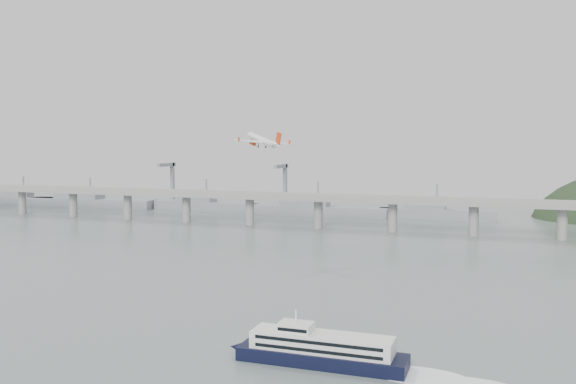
% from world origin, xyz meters
% --- Properties ---
extents(ground, '(900.00, 900.00, 0.00)m').
position_xyz_m(ground, '(0.00, 0.00, 0.00)').
color(ground, slate).
rests_on(ground, ground).
extents(bridge, '(800.00, 22.00, 23.90)m').
position_xyz_m(bridge, '(-1.15, 200.00, 17.65)').
color(bridge, gray).
rests_on(bridge, ground).
extents(distant_fleet, '(453.00, 60.90, 40.00)m').
position_xyz_m(distant_fleet, '(-155.36, 265.08, 6.22)').
color(distant_fleet, gray).
rests_on(distant_fleet, ground).
extents(ferry, '(72.19, 12.77, 13.63)m').
position_xyz_m(ferry, '(44.12, -42.96, 3.70)').
color(ferry, black).
rests_on(ferry, ground).
extents(airliner, '(28.21, 26.67, 9.86)m').
position_xyz_m(airliner, '(-26.40, 91.97, 58.27)').
color(airliner, white).
rests_on(airliner, ground).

